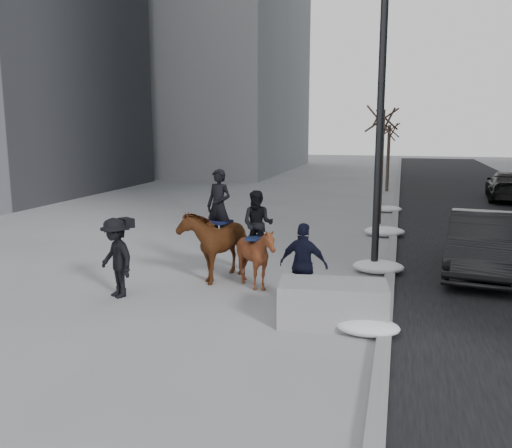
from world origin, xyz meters
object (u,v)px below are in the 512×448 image
(planter, at_px, (333,303))
(car_near, at_px, (482,244))
(mounted_left, at_px, (218,238))
(mounted_right, at_px, (256,250))

(planter, distance_m, car_near, 5.63)
(planter, relative_size, mounted_left, 0.75)
(car_near, height_order, mounted_left, mounted_left)
(car_near, relative_size, mounted_left, 1.74)
(planter, height_order, car_near, car_near)
(planter, distance_m, mounted_right, 2.78)
(mounted_left, distance_m, mounted_right, 1.33)
(planter, relative_size, car_near, 0.43)
(mounted_right, bearing_deg, car_near, 27.62)
(planter, bearing_deg, mounted_left, 141.47)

